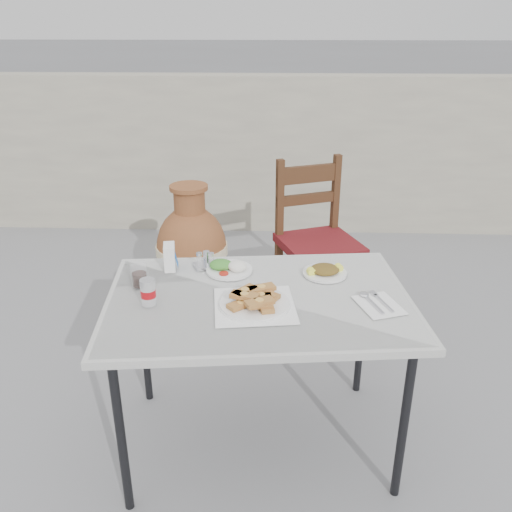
{
  "coord_description": "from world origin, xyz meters",
  "views": [
    {
      "loc": [
        0.09,
        -1.72,
        1.6
      ],
      "look_at": [
        0.01,
        0.06,
        0.81
      ],
      "focal_mm": 38.0,
      "sensor_mm": 36.0,
      "label": 1
    }
  ],
  "objects_px": {
    "salad_chopped_plate": "(325,271)",
    "soda_can": "(148,292)",
    "terracotta_urn": "(192,250)",
    "pide_plate": "(255,299)",
    "salad_rice_plate": "(229,267)",
    "condiment_caddy": "(206,261)",
    "chair": "(316,240)",
    "cola_glass": "(139,276)",
    "napkin_holder": "(170,257)",
    "cafe_table": "(259,308)"
  },
  "relations": [
    {
      "from": "pide_plate",
      "to": "condiment_caddy",
      "type": "distance_m",
      "value": 0.38
    },
    {
      "from": "pide_plate",
      "to": "salad_rice_plate",
      "type": "xyz_separation_m",
      "value": [
        -0.12,
        0.28,
        -0.01
      ]
    },
    {
      "from": "cola_glass",
      "to": "chair",
      "type": "xyz_separation_m",
      "value": [
        0.73,
        0.99,
        -0.24
      ]
    },
    {
      "from": "salad_rice_plate",
      "to": "cola_glass",
      "type": "bearing_deg",
      "value": -156.64
    },
    {
      "from": "soda_can",
      "to": "cola_glass",
      "type": "relative_size",
      "value": 1.12
    },
    {
      "from": "cola_glass",
      "to": "pide_plate",
      "type": "bearing_deg",
      "value": -17.6
    },
    {
      "from": "pide_plate",
      "to": "salad_rice_plate",
      "type": "bearing_deg",
      "value": 112.46
    },
    {
      "from": "salad_rice_plate",
      "to": "chair",
      "type": "xyz_separation_m",
      "value": [
        0.41,
        0.85,
        -0.22
      ]
    },
    {
      "from": "salad_chopped_plate",
      "to": "soda_can",
      "type": "height_order",
      "value": "soda_can"
    },
    {
      "from": "chair",
      "to": "soda_can",
      "type": "bearing_deg",
      "value": -142.02
    },
    {
      "from": "salad_rice_plate",
      "to": "cola_glass",
      "type": "relative_size",
      "value": 2.15
    },
    {
      "from": "soda_can",
      "to": "cafe_table",
      "type": "bearing_deg",
      "value": 10.64
    },
    {
      "from": "salad_rice_plate",
      "to": "chair",
      "type": "bearing_deg",
      "value": 64.24
    },
    {
      "from": "salad_chopped_plate",
      "to": "chair",
      "type": "distance_m",
      "value": 0.89
    },
    {
      "from": "napkin_holder",
      "to": "salad_rice_plate",
      "type": "bearing_deg",
      "value": -12.74
    },
    {
      "from": "soda_can",
      "to": "napkin_holder",
      "type": "xyz_separation_m",
      "value": [
        0.02,
        0.29,
        0.0
      ]
    },
    {
      "from": "cafe_table",
      "to": "pide_plate",
      "type": "bearing_deg",
      "value": -99.86
    },
    {
      "from": "cafe_table",
      "to": "napkin_holder",
      "type": "distance_m",
      "value": 0.44
    },
    {
      "from": "condiment_caddy",
      "to": "napkin_holder",
      "type": "bearing_deg",
      "value": -169.8
    },
    {
      "from": "soda_can",
      "to": "cola_glass",
      "type": "bearing_deg",
      "value": 114.95
    },
    {
      "from": "salad_rice_plate",
      "to": "napkin_holder",
      "type": "height_order",
      "value": "napkin_holder"
    },
    {
      "from": "salad_rice_plate",
      "to": "soda_can",
      "type": "xyz_separation_m",
      "value": [
        -0.26,
        -0.28,
        0.03
      ]
    },
    {
      "from": "salad_rice_plate",
      "to": "napkin_holder",
      "type": "relative_size",
      "value": 1.8
    },
    {
      "from": "napkin_holder",
      "to": "condiment_caddy",
      "type": "bearing_deg",
      "value": 0.44
    },
    {
      "from": "salad_chopped_plate",
      "to": "cafe_table",
      "type": "bearing_deg",
      "value": -142.04
    },
    {
      "from": "salad_chopped_plate",
      "to": "pide_plate",
      "type": "bearing_deg",
      "value": -134.84
    },
    {
      "from": "salad_chopped_plate",
      "to": "soda_can",
      "type": "bearing_deg",
      "value": -157.07
    },
    {
      "from": "soda_can",
      "to": "terracotta_urn",
      "type": "height_order",
      "value": "soda_can"
    },
    {
      "from": "condiment_caddy",
      "to": "chair",
      "type": "relative_size",
      "value": 0.13
    },
    {
      "from": "pide_plate",
      "to": "chair",
      "type": "relative_size",
      "value": 0.35
    },
    {
      "from": "condiment_caddy",
      "to": "terracotta_urn",
      "type": "distance_m",
      "value": 1.02
    },
    {
      "from": "pide_plate",
      "to": "soda_can",
      "type": "distance_m",
      "value": 0.37
    },
    {
      "from": "cafe_table",
      "to": "terracotta_urn",
      "type": "relative_size",
      "value": 1.6
    },
    {
      "from": "chair",
      "to": "terracotta_urn",
      "type": "distance_m",
      "value": 0.74
    },
    {
      "from": "cafe_table",
      "to": "chair",
      "type": "xyz_separation_m",
      "value": [
        0.28,
        1.06,
        -0.16
      ]
    },
    {
      "from": "pide_plate",
      "to": "condiment_caddy",
      "type": "xyz_separation_m",
      "value": [
        -0.21,
        0.32,
        -0.0
      ]
    },
    {
      "from": "salad_chopped_plate",
      "to": "soda_can",
      "type": "xyz_separation_m",
      "value": [
        -0.64,
        -0.27,
        0.03
      ]
    },
    {
      "from": "cola_glass",
      "to": "condiment_caddy",
      "type": "distance_m",
      "value": 0.29
    },
    {
      "from": "salad_rice_plate",
      "to": "cola_glass",
      "type": "xyz_separation_m",
      "value": [
        -0.32,
        -0.14,
        0.02
      ]
    },
    {
      "from": "salad_rice_plate",
      "to": "cola_glass",
      "type": "height_order",
      "value": "cola_glass"
    },
    {
      "from": "salad_rice_plate",
      "to": "terracotta_urn",
      "type": "bearing_deg",
      "value": 107.72
    },
    {
      "from": "salad_rice_plate",
      "to": "chair",
      "type": "relative_size",
      "value": 0.21
    },
    {
      "from": "pide_plate",
      "to": "soda_can",
      "type": "bearing_deg",
      "value": -179.52
    },
    {
      "from": "terracotta_urn",
      "to": "condiment_caddy",
      "type": "bearing_deg",
      "value": -77.06
    },
    {
      "from": "cola_glass",
      "to": "chair",
      "type": "height_order",
      "value": "chair"
    },
    {
      "from": "cafe_table",
      "to": "salad_rice_plate",
      "type": "relative_size",
      "value": 6.33
    },
    {
      "from": "soda_can",
      "to": "napkin_holder",
      "type": "distance_m",
      "value": 0.29
    },
    {
      "from": "salad_rice_plate",
      "to": "soda_can",
      "type": "relative_size",
      "value": 1.92
    },
    {
      "from": "cola_glass",
      "to": "terracotta_urn",
      "type": "height_order",
      "value": "cola_glass"
    },
    {
      "from": "chair",
      "to": "cola_glass",
      "type": "bearing_deg",
      "value": -148.06
    }
  ]
}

